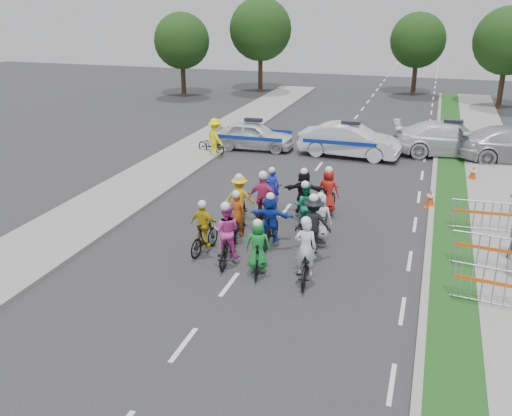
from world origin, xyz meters
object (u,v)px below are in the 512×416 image
(rider_9, at_px, (264,206))
(rider_12, at_px, (272,196))
(parked_bike, at_px, (211,145))
(rider_1, at_px, (258,252))
(rider_2, at_px, (227,240))
(rider_7, at_px, (320,223))
(tree_0, at_px, (182,41))
(rider_0, at_px, (305,259))
(rider_5, at_px, (271,223))
(police_car_2, at_px, (451,139))
(cone_1, at_px, (473,173))
(barrier_2, at_px, (482,217))
(rider_10, at_px, (240,204))
(cone_0, at_px, (431,199))
(rider_11, at_px, (304,196))
(rider_13, at_px, (328,196))
(tree_4, at_px, (418,40))
(barrier_0, at_px, (493,289))
(tree_3, at_px, (260,29))
(rider_6, at_px, (237,223))
(police_car_0, at_px, (253,135))
(barrier_1, at_px, (488,254))
(rider_8, at_px, (305,213))
(marshal_hiviz, at_px, (215,137))
(tree_1, at_px, (508,41))

(rider_9, height_order, rider_12, rider_9)
(rider_12, bearing_deg, parked_bike, -60.53)
(rider_1, height_order, rider_2, rider_2)
(rider_7, bearing_deg, tree_0, -53.06)
(rider_0, height_order, rider_2, rider_0)
(rider_12, bearing_deg, rider_0, 108.24)
(rider_9, bearing_deg, tree_0, -58.15)
(rider_5, bearing_deg, rider_0, 127.93)
(rider_7, relative_size, police_car_2, 0.31)
(rider_2, distance_m, cone_1, 12.71)
(rider_7, xyz_separation_m, tree_0, (-15.77, 24.48, 3.51))
(barrier_2, bearing_deg, rider_1, -140.76)
(rider_2, relative_size, police_car_2, 0.35)
(rider_10, height_order, police_car_2, rider_10)
(rider_9, height_order, cone_0, rider_9)
(cone_0, bearing_deg, rider_1, -122.54)
(rider_11, bearing_deg, rider_9, 45.52)
(rider_0, distance_m, rider_11, 4.86)
(rider_0, bearing_deg, rider_13, -93.84)
(rider_2, relative_size, cone_0, 2.77)
(rider_0, distance_m, tree_4, 33.33)
(barrier_0, xyz_separation_m, tree_3, (-15.70, 31.20, 4.33))
(rider_13, bearing_deg, rider_2, 73.30)
(rider_7, bearing_deg, rider_6, 16.45)
(police_car_0, bearing_deg, rider_11, -154.99)
(rider_7, distance_m, tree_0, 29.33)
(rider_0, height_order, barrier_1, rider_0)
(rider_7, relative_size, barrier_2, 0.86)
(rider_10, height_order, tree_3, tree_3)
(cone_1, bearing_deg, rider_7, -120.54)
(rider_5, distance_m, police_car_2, 14.07)
(rider_8, relative_size, police_car_2, 0.33)
(rider_9, bearing_deg, police_car_0, -68.41)
(rider_6, bearing_deg, rider_0, 137.22)
(rider_12, distance_m, cone_1, 9.29)
(rider_13, bearing_deg, rider_6, 59.78)
(rider_5, distance_m, rider_6, 1.15)
(rider_6, height_order, rider_10, rider_10)
(rider_7, height_order, rider_11, rider_11)
(rider_1, distance_m, police_car_2, 15.86)
(parked_bike, bearing_deg, police_car_0, -32.81)
(rider_0, xyz_separation_m, rider_5, (-1.57, 2.01, 0.12))
(marshal_hiviz, distance_m, tree_1, 22.97)
(rider_9, height_order, barrier_1, rider_9)
(rider_0, relative_size, rider_6, 1.15)
(rider_10, xyz_separation_m, police_car_2, (6.94, 11.52, 0.11))
(rider_9, height_order, tree_0, tree_0)
(rider_1, bearing_deg, barrier_0, 168.64)
(police_car_0, xyz_separation_m, parked_bike, (-1.73, -1.46, -0.28))
(barrier_1, bearing_deg, cone_0, 108.54)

